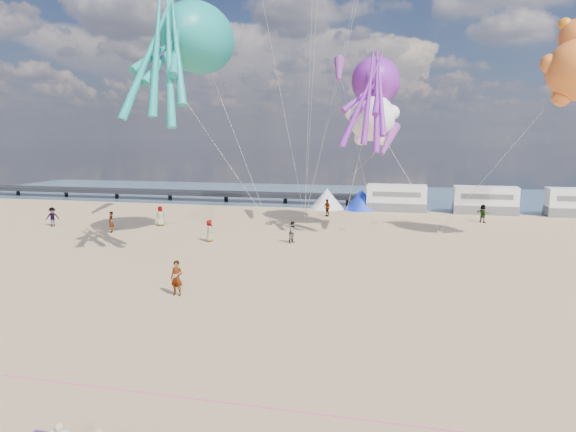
% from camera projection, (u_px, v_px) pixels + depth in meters
% --- Properties ---
extents(ground, '(120.00, 120.00, 0.00)m').
position_uv_depth(ground, '(225.00, 338.00, 21.39)').
color(ground, tan).
rests_on(ground, ground).
extents(water, '(120.00, 120.00, 0.00)m').
position_uv_depth(water, '(357.00, 195.00, 74.31)').
color(water, '#3C5C73').
rests_on(water, ground).
extents(pier, '(60.00, 3.00, 0.50)m').
position_uv_depth(pier, '(143.00, 192.00, 69.91)').
color(pier, black).
rests_on(pier, ground).
extents(motorhome_0, '(6.60, 2.50, 3.00)m').
position_uv_depth(motorhome_0, '(397.00, 198.00, 58.29)').
color(motorhome_0, silver).
rests_on(motorhome_0, ground).
extents(motorhome_1, '(6.60, 2.50, 3.00)m').
position_uv_depth(motorhome_1, '(485.00, 200.00, 56.14)').
color(motorhome_1, silver).
rests_on(motorhome_1, ground).
extents(tent_white, '(4.00, 4.00, 2.40)m').
position_uv_depth(tent_white, '(327.00, 199.00, 60.15)').
color(tent_white, white).
rests_on(tent_white, ground).
extents(tent_blue, '(4.00, 4.00, 2.40)m').
position_uv_depth(tent_blue, '(361.00, 200.00, 59.24)').
color(tent_blue, '#1933CC').
rests_on(tent_blue, ground).
extents(rope_line, '(34.00, 0.03, 0.03)m').
position_uv_depth(rope_line, '(171.00, 396.00, 16.57)').
color(rope_line, '#F2338C').
rests_on(rope_line, ground).
extents(standing_person, '(0.72, 0.51, 1.88)m').
position_uv_depth(standing_person, '(177.00, 278.00, 27.06)').
color(standing_person, tan).
rests_on(standing_person, ground).
extents(beachgoer_0, '(0.82, 0.76, 1.88)m').
position_uv_depth(beachgoer_0, '(160.00, 216.00, 48.49)').
color(beachgoer_0, '#7F6659').
rests_on(beachgoer_0, ground).
extents(beachgoer_1, '(0.85, 1.00, 1.73)m').
position_uv_depth(beachgoer_1, '(293.00, 232.00, 40.64)').
color(beachgoer_1, '#7F6659').
rests_on(beachgoer_1, ground).
extents(beachgoer_2, '(1.11, 1.09, 1.81)m').
position_uv_depth(beachgoer_2, '(52.00, 217.00, 48.20)').
color(beachgoer_2, '#7F6659').
rests_on(beachgoer_2, ground).
extents(beachgoer_3, '(1.33, 1.30, 1.83)m').
position_uv_depth(beachgoer_3, '(327.00, 208.00, 54.43)').
color(beachgoer_3, '#7F6659').
rests_on(beachgoer_3, ground).
extents(beachgoer_4, '(1.08, 1.03, 1.80)m').
position_uv_depth(beachgoer_4, '(483.00, 214.00, 50.35)').
color(beachgoer_4, '#7F6659').
rests_on(beachgoer_4, ground).
extents(beachgoer_5, '(1.30, 1.79, 1.87)m').
position_uv_depth(beachgoer_5, '(111.00, 222.00, 45.08)').
color(beachgoer_5, '#7F6659').
rests_on(beachgoer_5, ground).
extents(beachgoer_6, '(0.58, 0.73, 1.77)m').
position_uv_depth(beachgoer_6, '(210.00, 231.00, 41.18)').
color(beachgoer_6, '#7F6659').
rests_on(beachgoer_6, ground).
extents(sandbag_a, '(0.50, 0.35, 0.22)m').
position_uv_depth(sandbag_a, '(268.00, 223.00, 49.32)').
color(sandbag_a, gray).
rests_on(sandbag_a, ground).
extents(sandbag_b, '(0.50, 0.35, 0.22)m').
position_uv_depth(sandbag_b, '(343.00, 229.00, 46.28)').
color(sandbag_b, gray).
rests_on(sandbag_b, ground).
extents(sandbag_c, '(0.50, 0.35, 0.22)m').
position_uv_depth(sandbag_c, '(440.00, 232.00, 45.06)').
color(sandbag_c, gray).
rests_on(sandbag_c, ground).
extents(sandbag_d, '(0.50, 0.35, 0.22)m').
position_uv_depth(sandbag_d, '(374.00, 223.00, 49.58)').
color(sandbag_d, gray).
rests_on(sandbag_d, ground).
extents(sandbag_e, '(0.50, 0.35, 0.22)m').
position_uv_depth(sandbag_e, '(305.00, 220.00, 51.67)').
color(sandbag_e, gray).
rests_on(sandbag_e, ground).
extents(kite_octopus_teal, '(4.43, 10.23, 11.66)m').
position_uv_depth(kite_octopus_teal, '(198.00, 38.00, 37.68)').
color(kite_octopus_teal, '#168C82').
extents(kite_octopus_purple, '(6.76, 10.13, 10.67)m').
position_uv_depth(kite_octopus_purple, '(376.00, 81.00, 45.32)').
color(kite_octopus_purple, purple).
extents(kite_panda, '(5.58, 5.34, 6.87)m').
position_uv_depth(kite_panda, '(372.00, 118.00, 44.41)').
color(kite_panda, white).
extents(windsock_left, '(2.10, 7.58, 7.50)m').
position_uv_depth(windsock_left, '(155.00, 56.00, 48.07)').
color(windsock_left, red).
extents(windsock_mid, '(1.66, 5.47, 5.39)m').
position_uv_depth(windsock_mid, '(339.00, 70.00, 44.76)').
color(windsock_mid, red).
extents(windsock_right, '(1.86, 4.86, 4.77)m').
position_uv_depth(windsock_right, '(389.00, 140.00, 43.01)').
color(windsock_right, red).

